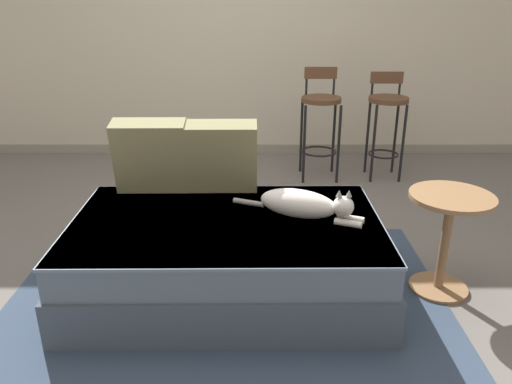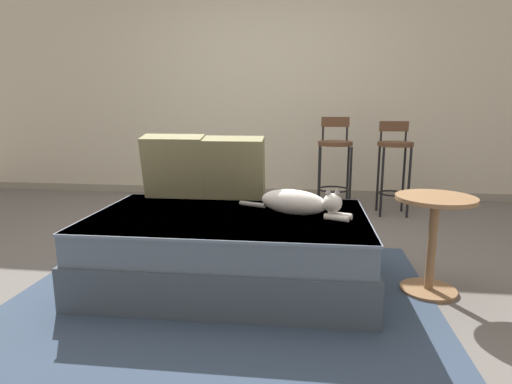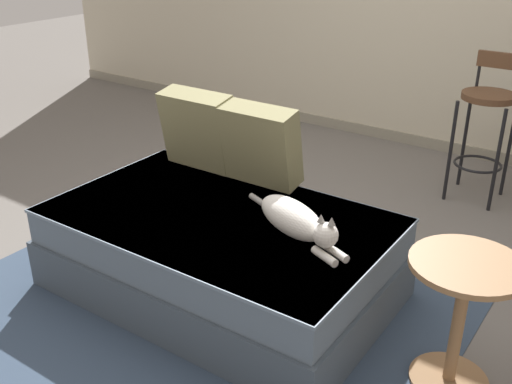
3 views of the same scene
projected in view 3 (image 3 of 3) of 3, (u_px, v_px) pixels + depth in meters
ground_plane at (265, 256)px, 3.37m from camera, size 16.00×16.00×0.00m
wall_baseboard_trim at (413, 140)px, 4.98m from camera, size 8.00×0.02×0.09m
area_rug at (182, 317)px, 2.85m from camera, size 2.36×2.14×0.01m
couch at (220, 252)px, 2.98m from camera, size 1.67×1.05×0.43m
throw_pillow_corner at (199, 129)px, 3.35m from camera, size 0.43×0.23×0.45m
throw_pillow_middle at (260, 145)px, 3.13m from camera, size 0.42×0.23×0.44m
cat at (296, 220)px, 2.68m from camera, size 0.70×0.37×0.19m
bar_stool_near_window at (486, 116)px, 3.85m from camera, size 0.34×0.34×0.96m
side_table at (461, 307)px, 2.31m from camera, size 0.44×0.44×0.57m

